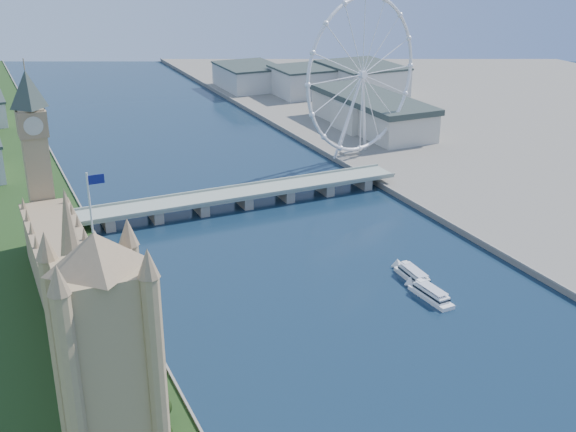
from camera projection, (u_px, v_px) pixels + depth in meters
victoria_tower at (109, 380)px, 200.21m from camera, size 28.16×28.16×112.00m
parliament_range at (78, 306)px, 313.33m from camera, size 24.00×200.00×70.00m
big_ben at (34, 138)px, 386.67m from camera, size 20.02×20.02×110.00m
westminster_bridge at (244, 196)px, 477.08m from camera, size 220.00×22.00×9.50m
london_eye at (362, 75)px, 547.54m from camera, size 113.60×39.12×124.30m
county_hall at (371, 131)px, 657.12m from camera, size 54.00×144.00×35.00m
city_skyline at (184, 97)px, 707.98m from camera, size 505.00×280.00×32.00m
tour_boat_near at (431, 299)px, 358.08m from camera, size 9.63×31.24×6.82m
tour_boat_far at (413, 280)px, 377.03m from camera, size 9.55×31.43×6.88m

